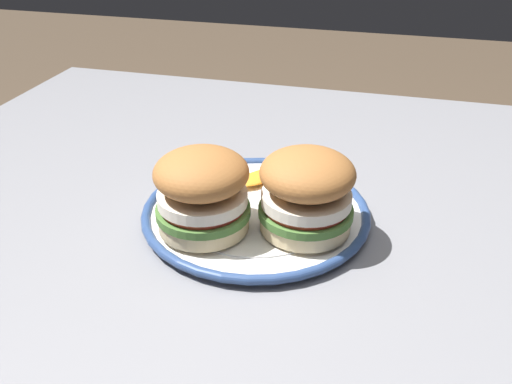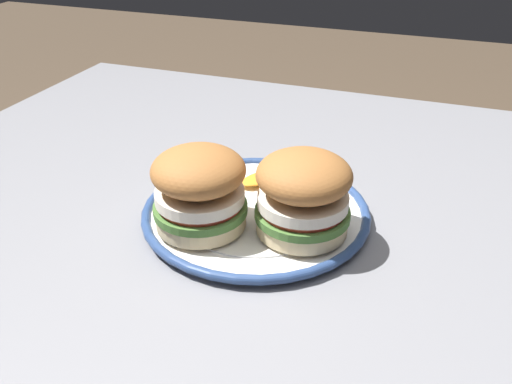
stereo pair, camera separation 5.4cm
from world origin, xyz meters
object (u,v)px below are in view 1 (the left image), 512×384
sandwich_half_left (307,191)px  sandwich_half_right (203,189)px  dinner_plate (256,212)px  dining_table (202,293)px

sandwich_half_left → sandwich_half_right: 0.12m
dinner_plate → sandwich_half_right: 0.10m
dinner_plate → sandwich_half_right: size_ratio=2.04×
dining_table → sandwich_half_right: bearing=111.5°
dining_table → sandwich_half_left: size_ratio=8.68×
dinner_plate → sandwich_half_left: sandwich_half_left is taller
dining_table → sandwich_half_left: 0.20m
sandwich_half_left → sandwich_half_right: size_ratio=0.93×
dinner_plate → sandwich_half_right: sandwich_half_right is taller
dining_table → sandwich_half_right: (-0.00, 0.01, 0.16)m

